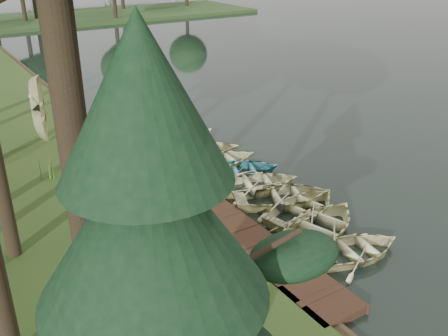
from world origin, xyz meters
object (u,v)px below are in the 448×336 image
rowboat_0 (356,248)px  stored_rowboat (45,136)px  rowboat_1 (321,223)px  pine_tree (154,264)px  boardwalk (193,198)px  rowboat_2 (303,206)px

rowboat_0 → stored_rowboat: 15.46m
rowboat_1 → stored_rowboat: size_ratio=1.18×
rowboat_1 → pine_tree: bearing=107.0°
rowboat_1 → pine_tree: pine_tree is taller
boardwalk → rowboat_2: 4.16m
boardwalk → rowboat_0: 6.43m
rowboat_1 → pine_tree: size_ratio=0.46×
rowboat_0 → pine_tree: pine_tree is taller
rowboat_0 → rowboat_2: size_ratio=0.93×
rowboat_0 → pine_tree: size_ratio=0.39×
boardwalk → stored_rowboat: bearing=111.0°
stored_rowboat → rowboat_0: bearing=-137.1°
boardwalk → rowboat_2: size_ratio=4.71×
rowboat_0 → stored_rowboat: (-5.63, 14.39, 0.25)m
rowboat_1 → rowboat_2: (0.37, 1.29, -0.03)m
rowboat_2 → stored_rowboat: bearing=15.6°
rowboat_0 → boardwalk: bearing=31.5°
boardwalk → rowboat_2: bearing=-47.6°
rowboat_1 → stored_rowboat: 13.98m
boardwalk → pine_tree: pine_tree is taller
rowboat_1 → rowboat_2: size_ratio=1.10×
pine_tree → boardwalk: bearing=58.7°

